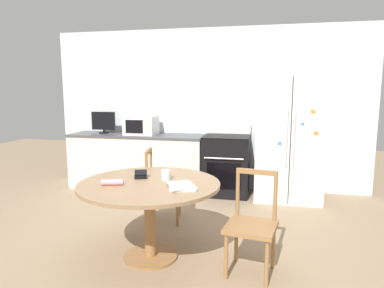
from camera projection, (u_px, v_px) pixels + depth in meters
name	position (u px, v px, depth m)	size (l,w,h in m)	color
ground_plane	(160.00, 259.00, 3.30)	(14.00, 14.00, 0.00)	#9E8466
back_wall	(207.00, 109.00, 5.66)	(5.20, 0.10, 2.60)	silver
kitchen_counter	(138.00, 161.00, 5.67)	(2.23, 0.64, 0.90)	silver
refrigerator	(289.00, 138.00, 5.03)	(0.95, 0.75, 1.83)	white
oven_range	(226.00, 164.00, 5.33)	(0.70, 0.68, 1.08)	black
microwave	(141.00, 125.00, 5.55)	(0.49, 0.40, 0.30)	white
countertop_tv	(103.00, 122.00, 5.71)	(0.40, 0.16, 0.36)	black
dining_table	(150.00, 195.00, 3.23)	(1.33, 1.33, 0.75)	#997551
dining_chair_far	(162.00, 187.00, 4.21)	(0.49, 0.49, 0.90)	#9E7042
dining_chair_right	(252.00, 225.00, 3.01)	(0.48, 0.48, 0.90)	#9E7042
candle_glass	(166.00, 176.00, 3.31)	(0.09, 0.09, 0.09)	silver
folded_napkin	(112.00, 182.00, 3.12)	(0.20, 0.10, 0.05)	pink
wallet	(141.00, 175.00, 3.38)	(0.16, 0.16, 0.07)	black
mail_stack	(181.00, 186.00, 3.04)	(0.34, 0.37, 0.02)	white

